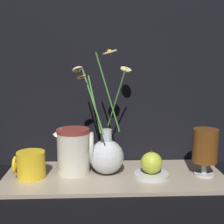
% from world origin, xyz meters
% --- Properties ---
extents(ground_plane, '(6.00, 6.00, 0.00)m').
position_xyz_m(ground_plane, '(0.00, 0.00, 0.00)').
color(ground_plane, black).
extents(shelf, '(0.72, 0.29, 0.01)m').
position_xyz_m(shelf, '(0.00, 0.00, 0.01)').
color(shelf, tan).
rests_on(shelf, ground_plane).
extents(backdrop_wall, '(1.22, 0.02, 1.10)m').
position_xyz_m(backdrop_wall, '(0.00, 0.16, 0.55)').
color(backdrop_wall, black).
rests_on(backdrop_wall, ground_plane).
extents(vase_with_flowers, '(0.20, 0.17, 0.40)m').
position_xyz_m(vase_with_flowers, '(-0.02, 0.01, 0.08)').
color(vase_with_flowers, silver).
rests_on(vase_with_flowers, shelf).
extents(yellow_mug, '(0.10, 0.09, 0.08)m').
position_xyz_m(yellow_mug, '(-0.27, -0.01, 0.05)').
color(yellow_mug, yellow).
rests_on(yellow_mug, shelf).
extents(ceramic_pitcher, '(0.13, 0.11, 0.16)m').
position_xyz_m(ceramic_pitcher, '(-0.13, 0.03, 0.09)').
color(ceramic_pitcher, beige).
rests_on(ceramic_pitcher, shelf).
extents(tea_glass, '(0.08, 0.08, 0.15)m').
position_xyz_m(tea_glass, '(0.29, -0.01, 0.11)').
color(tea_glass, silver).
rests_on(tea_glass, shelf).
extents(saucer_plate, '(0.11, 0.11, 0.01)m').
position_xyz_m(saucer_plate, '(0.12, -0.02, 0.02)').
color(saucer_plate, silver).
rests_on(saucer_plate, shelf).
extents(orange_fruit, '(0.07, 0.07, 0.08)m').
position_xyz_m(orange_fruit, '(0.12, -0.02, 0.06)').
color(orange_fruit, '#B7C638').
rests_on(orange_fruit, saucer_plate).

